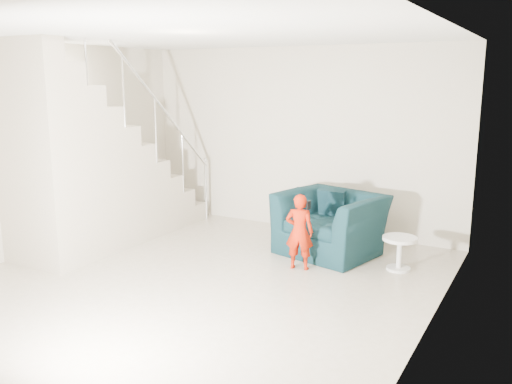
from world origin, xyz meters
TOP-DOWN VIEW (x-y plane):
  - floor at (0.00, 0.00)m, footprint 5.50×5.50m
  - ceiling at (0.00, 0.00)m, footprint 5.50×5.50m
  - back_wall at (0.00, 2.75)m, footprint 5.00×0.00m
  - left_wall at (-2.50, 0.00)m, footprint 0.00×5.50m
  - right_wall at (2.50, 0.00)m, footprint 0.00×5.50m
  - armchair at (0.91, 1.81)m, footprint 1.43×1.32m
  - toddler at (0.81, 1.07)m, footprint 0.38×0.29m
  - side_table at (1.87, 1.61)m, footprint 0.41×0.41m
  - staircase at (-2.00, 0.55)m, footprint 1.02×3.03m
  - cushion at (0.85, 2.02)m, footprint 0.37×0.18m
  - throw at (0.34, 1.82)m, footprint 0.05×0.51m
  - phone at (0.93, 1.07)m, footprint 0.04×0.05m

SIDE VIEW (x-z plane):
  - floor at x=0.00m, z-range 0.00..0.00m
  - side_table at x=1.87m, z-range 0.07..0.48m
  - armchair at x=0.91m, z-range 0.00..0.79m
  - toddler at x=0.81m, z-range 0.00..0.92m
  - throw at x=0.34m, z-range 0.21..0.78m
  - cushion at x=0.85m, z-range 0.45..0.82m
  - phone at x=0.93m, z-range 0.75..0.85m
  - staircase at x=-2.00m, z-range -0.86..2.76m
  - left_wall at x=-2.50m, z-range -1.40..4.10m
  - right_wall at x=2.50m, z-range -1.40..4.10m
  - back_wall at x=0.00m, z-range -1.15..3.85m
  - ceiling at x=0.00m, z-range 2.70..2.70m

